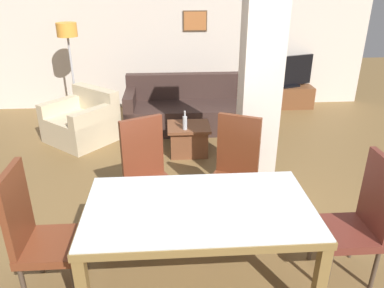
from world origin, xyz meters
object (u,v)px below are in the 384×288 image
Objects in this scene: tv_screen at (291,72)px; coffee_table at (189,139)px; dining_chair_head_right at (360,217)px; dining_chair_head_left at (36,231)px; armchair at (83,123)px; dining_table at (199,221)px; sofa at (192,111)px; bottle at (185,122)px; dining_chair_far_right at (234,168)px; tv_stand at (288,97)px; dining_chair_far_left at (148,171)px; floor_lamp at (68,39)px.

coffee_table is at bearing 24.27° from tv_screen.
dining_chair_head_right is at bearing -63.50° from coffee_table.
armchair is at bearing -174.71° from dining_chair_head_left.
dining_table reaches higher than coffee_table.
bottle is (-0.18, -1.16, 0.24)m from sofa.
dining_chair_far_right is 1.91m from dining_chair_head_left.
dining_table is 1.42× the size of armchair.
armchair is (-0.29, 3.08, -0.30)m from dining_chair_head_left.
armchair is 3.90m from tv_stand.
dining_chair_far_left is 1.00× the size of dining_chair_head_left.
tv_stand is 4.14m from floor_lamp.
tv_screen is at bearing -154.16° from sofa.
dining_chair_head_left is (-0.81, -0.91, 0.00)m from dining_chair_far_left.
tv_stand is (2.12, 4.44, -0.40)m from dining_table.
dining_chair_head_right is at bearing 90.00° from dining_chair_head_left.
dining_chair_far_left is at bearing 76.50° from sofa.
dining_table is at bearing 90.00° from dining_chair_far_left.
dining_chair_far_left is 2.68m from sofa.
dining_chair_far_left is 0.51× the size of sofa.
dining_chair_head_left is 4.15× the size of bottle.
armchair is 1.47m from floor_lamp.
sofa is at bearing 157.70° from dining_chair_head_left.
dining_chair_head_right is 0.51× the size of sofa.
dining_chair_far_right is at bearing 173.23° from armchair.
dining_chair_head_right is 1.85× the size of coffee_table.
tv_screen is (2.05, 1.95, 0.47)m from coffee_table.
dining_chair_head_right is 3.69m from sofa.
armchair is (-1.72, -0.42, -0.02)m from sofa.
dining_chair_head_left is (-1.25, 0.00, -0.03)m from dining_table.
floor_lamp is at bearing 114.45° from dining_table.
dining_chair_head_right reaches higher than coffee_table.
dining_chair_head_left is at bearing 33.46° from tv_screen.
floor_lamp is (-0.57, 3.99, 0.83)m from dining_chair_head_left.
dining_chair_far_right is 1.66m from coffee_table.
dining_chair_head_left is 5.57m from tv_screen.
dining_chair_far_right is 1.85× the size of coffee_table.
dining_chair_far_left and dining_chair_head_right have the same top height.
sofa is at bearing 86.95° from dining_table.
dining_chair_head_right is 0.89× the size of armchair.
dining_chair_far_right and dining_chair_head_left have the same top height.
tv_screen reaches higher than coffee_table.
dining_chair_head_left reaches higher than sofa.
sofa is at bearing 17.71° from dining_chair_head_right.
tv_stand is at bearing 64.47° from dining_table.
dining_table is at bearing -65.55° from floor_lamp.
bottle is at bearing 25.45° from tv_screen.
dining_chair_far_right is at bearing -53.90° from floor_lamp.
tv_screen is (0.81, 4.44, 0.12)m from dining_chair_head_right.
bottle is at bearing -164.58° from armchair.
dining_chair_far_right is 1.50m from bottle.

